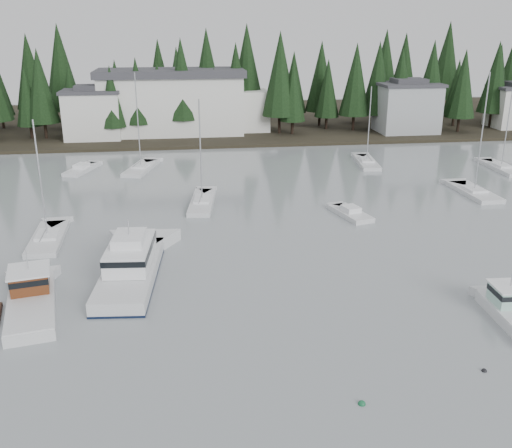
{
  "coord_description": "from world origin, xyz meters",
  "views": [
    {
      "loc": [
        -3.9,
        -18.96,
        18.66
      ],
      "look_at": [
        2.24,
        26.56,
        2.5
      ],
      "focal_mm": 40.0,
      "sensor_mm": 36.0,
      "label": 1
    }
  ],
  "objects_px": {
    "house_west": "(93,113)",
    "sailboat_3": "(501,169)",
    "sailboat_2": "(474,193)",
    "cabin_cruiser_center": "(131,269)",
    "house_east_a": "(407,107)",
    "lobster_boat_brown": "(30,302)",
    "harbor_inn": "(184,102)",
    "runabout_3": "(82,170)",
    "sailboat_8": "(48,240)",
    "sailboat_1": "(141,169)",
    "sailboat_5": "(202,204)",
    "runabout_1": "(351,215)",
    "sailboat_4": "(367,164)"
  },
  "relations": [
    {
      "from": "house_east_a",
      "to": "sailboat_2",
      "type": "height_order",
      "value": "sailboat_2"
    },
    {
      "from": "sailboat_1",
      "to": "runabout_1",
      "type": "xyz_separation_m",
      "value": [
        22.44,
        -22.68,
        0.06
      ]
    },
    {
      "from": "house_west",
      "to": "sailboat_3",
      "type": "relative_size",
      "value": 0.71
    },
    {
      "from": "cabin_cruiser_center",
      "to": "sailboat_8",
      "type": "xyz_separation_m",
      "value": [
        -8.09,
        9.22,
        -0.75
      ]
    },
    {
      "from": "house_east_a",
      "to": "sailboat_8",
      "type": "height_order",
      "value": "sailboat_8"
    },
    {
      "from": "house_west",
      "to": "sailboat_3",
      "type": "xyz_separation_m",
      "value": [
        57.15,
        -27.72,
        -4.57
      ]
    },
    {
      "from": "house_west",
      "to": "sailboat_8",
      "type": "xyz_separation_m",
      "value": [
        1.81,
        -47.44,
        -4.59
      ]
    },
    {
      "from": "lobster_boat_brown",
      "to": "house_east_a",
      "type": "bearing_deg",
      "value": -51.62
    },
    {
      "from": "house_east_a",
      "to": "harbor_inn",
      "type": "xyz_separation_m",
      "value": [
        -38.96,
        4.34,
        0.87
      ]
    },
    {
      "from": "sailboat_8",
      "to": "cabin_cruiser_center",
      "type": "bearing_deg",
      "value": -140.88
    },
    {
      "from": "house_west",
      "to": "runabout_1",
      "type": "distance_m",
      "value": 54.26
    },
    {
      "from": "lobster_boat_brown",
      "to": "sailboat_2",
      "type": "height_order",
      "value": "sailboat_2"
    },
    {
      "from": "house_east_a",
      "to": "sailboat_1",
      "type": "bearing_deg",
      "value": -155.64
    },
    {
      "from": "harbor_inn",
      "to": "runabout_3",
      "type": "height_order",
      "value": "harbor_inn"
    },
    {
      "from": "sailboat_3",
      "to": "runabout_1",
      "type": "height_order",
      "value": "sailboat_3"
    },
    {
      "from": "harbor_inn",
      "to": "sailboat_8",
      "type": "height_order",
      "value": "harbor_inn"
    },
    {
      "from": "sailboat_4",
      "to": "lobster_boat_brown",
      "type": "bearing_deg",
      "value": 143.69
    },
    {
      "from": "house_west",
      "to": "sailboat_8",
      "type": "height_order",
      "value": "sailboat_8"
    },
    {
      "from": "house_east_a",
      "to": "sailboat_2",
      "type": "xyz_separation_m",
      "value": [
        -6.31,
        -37.41,
        -4.82
      ]
    },
    {
      "from": "house_east_a",
      "to": "lobster_boat_brown",
      "type": "height_order",
      "value": "house_east_a"
    },
    {
      "from": "lobster_boat_brown",
      "to": "cabin_cruiser_center",
      "type": "distance_m",
      "value": 7.81
    },
    {
      "from": "sailboat_8",
      "to": "runabout_1",
      "type": "distance_m",
      "value": 29.56
    },
    {
      "from": "cabin_cruiser_center",
      "to": "runabout_3",
      "type": "relative_size",
      "value": 1.77
    },
    {
      "from": "sailboat_3",
      "to": "runabout_1",
      "type": "relative_size",
      "value": 2.2
    },
    {
      "from": "sailboat_8",
      "to": "harbor_inn",
      "type": "bearing_deg",
      "value": -16.74
    },
    {
      "from": "house_west",
      "to": "house_east_a",
      "type": "relative_size",
      "value": 0.9
    },
    {
      "from": "house_west",
      "to": "sailboat_2",
      "type": "xyz_separation_m",
      "value": [
        47.69,
        -38.41,
        -4.57
      ]
    },
    {
      "from": "lobster_boat_brown",
      "to": "sailboat_4",
      "type": "distance_m",
      "value": 53.34
    },
    {
      "from": "harbor_inn",
      "to": "sailboat_8",
      "type": "xyz_separation_m",
      "value": [
        -13.24,
        -50.78,
        -5.72
      ]
    },
    {
      "from": "sailboat_4",
      "to": "runabout_3",
      "type": "relative_size",
      "value": 1.55
    },
    {
      "from": "sailboat_3",
      "to": "sailboat_2",
      "type": "bearing_deg",
      "value": 140.1
    },
    {
      "from": "house_west",
      "to": "sailboat_1",
      "type": "height_order",
      "value": "sailboat_1"
    },
    {
      "from": "sailboat_2",
      "to": "sailboat_4",
      "type": "bearing_deg",
      "value": 23.78
    },
    {
      "from": "lobster_boat_brown",
      "to": "runabout_3",
      "type": "distance_m",
      "value": 39.86
    },
    {
      "from": "harbor_inn",
      "to": "runabout_3",
      "type": "relative_size",
      "value": 4.07
    },
    {
      "from": "lobster_boat_brown",
      "to": "runabout_3",
      "type": "relative_size",
      "value": 1.33
    },
    {
      "from": "house_east_a",
      "to": "sailboat_3",
      "type": "distance_m",
      "value": 27.33
    },
    {
      "from": "sailboat_4",
      "to": "runabout_1",
      "type": "distance_m",
      "value": 23.7
    },
    {
      "from": "sailboat_8",
      "to": "runabout_1",
      "type": "bearing_deg",
      "value": -85.78
    },
    {
      "from": "house_west",
      "to": "cabin_cruiser_center",
      "type": "distance_m",
      "value": 57.65
    },
    {
      "from": "cabin_cruiser_center",
      "to": "sailboat_2",
      "type": "xyz_separation_m",
      "value": [
        37.8,
        18.25,
        -0.72
      ]
    },
    {
      "from": "cabin_cruiser_center",
      "to": "sailboat_4",
      "type": "bearing_deg",
      "value": -36.25
    },
    {
      "from": "sailboat_3",
      "to": "sailboat_1",
      "type": "bearing_deg",
      "value": 84.26
    },
    {
      "from": "house_east_a",
      "to": "runabout_3",
      "type": "xyz_separation_m",
      "value": [
        -53.11,
        -20.08,
        -4.77
      ]
    },
    {
      "from": "sailboat_2",
      "to": "runabout_1",
      "type": "height_order",
      "value": "sailboat_2"
    },
    {
      "from": "cabin_cruiser_center",
      "to": "runabout_1",
      "type": "height_order",
      "value": "cabin_cruiser_center"
    },
    {
      "from": "harbor_inn",
      "to": "cabin_cruiser_center",
      "type": "relative_size",
      "value": 2.3
    },
    {
      "from": "sailboat_5",
      "to": "runabout_3",
      "type": "distance_m",
      "value": 22.96
    },
    {
      "from": "harbor_inn",
      "to": "sailboat_2",
      "type": "xyz_separation_m",
      "value": [
        32.65,
        -41.75,
        -5.69
      ]
    },
    {
      "from": "house_west",
      "to": "harbor_inn",
      "type": "bearing_deg",
      "value": 12.52
    }
  ]
}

